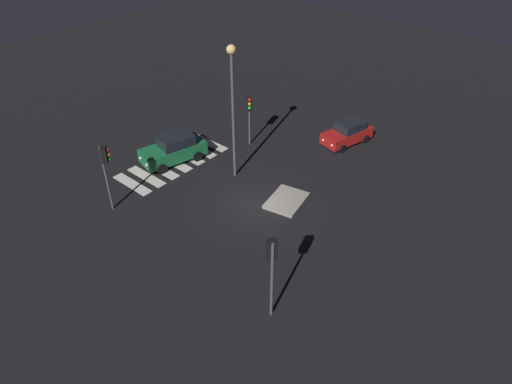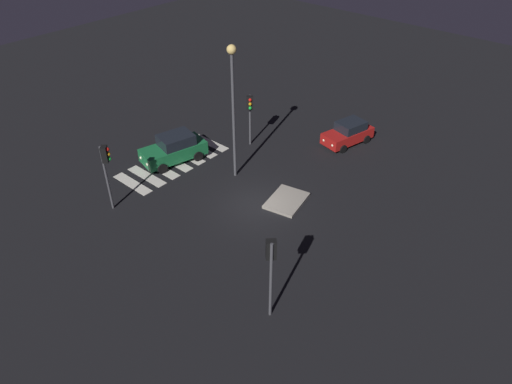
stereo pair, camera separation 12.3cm
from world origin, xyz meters
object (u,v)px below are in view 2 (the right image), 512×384
at_px(traffic_light_east, 106,162).
at_px(street_lamp, 233,93).
at_px(car_green, 174,149).
at_px(traffic_light_north, 271,260).
at_px(traffic_light_south, 250,108).
at_px(traffic_island, 287,201).
at_px(car_red, 348,133).

relative_size(traffic_light_east, street_lamp, 0.49).
distance_m(car_green, traffic_light_north, 14.70).
distance_m(traffic_light_south, street_lamp, 4.97).
bearing_deg(traffic_island, car_green, -81.62).
bearing_deg(traffic_light_north, traffic_light_south, -0.58).
xyz_separation_m(traffic_island, car_red, (-8.49, -1.07, 0.73)).
bearing_deg(street_lamp, traffic_light_south, -152.51).
relative_size(car_red, traffic_light_east, 0.96).
relative_size(car_red, traffic_light_north, 0.94).
xyz_separation_m(traffic_light_south, street_lamp, (3.58, 1.86, 2.90)).
relative_size(car_red, street_lamp, 0.47).
relative_size(car_red, traffic_light_south, 1.07).
bearing_deg(traffic_light_north, traffic_light_east, 44.43).
bearing_deg(car_red, traffic_light_north, 33.37).
bearing_deg(car_green, car_red, 155.92).
bearing_deg(street_lamp, car_green, -72.53).
relative_size(car_red, car_green, 0.87).
xyz_separation_m(car_green, street_lamp, (-1.37, 4.34, 4.84)).
xyz_separation_m(car_green, traffic_light_south, (-4.94, 2.48, 1.95)).
bearing_deg(street_lamp, traffic_light_north, 50.95).
relative_size(car_green, traffic_light_north, 1.08).
bearing_deg(car_green, traffic_island, 112.13).
relative_size(traffic_light_east, traffic_light_north, 0.97).
height_order(car_green, street_lamp, street_lamp).
distance_m(traffic_light_east, traffic_light_south, 10.87).
bearing_deg(traffic_light_east, traffic_light_south, 41.60).
distance_m(car_green, traffic_light_east, 6.42).
relative_size(traffic_island, car_red, 0.73).
bearing_deg(car_green, traffic_light_north, 79.87).
relative_size(traffic_island, traffic_light_north, 0.69).
distance_m(traffic_light_south, traffic_light_north, 15.28).
distance_m(car_red, traffic_light_north, 16.82).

